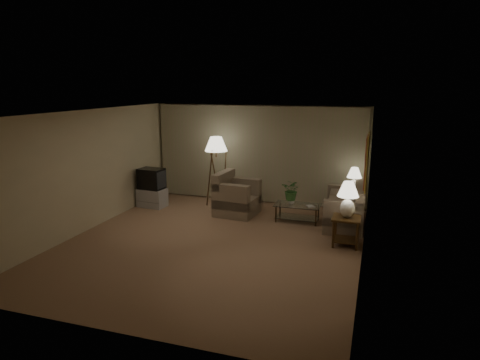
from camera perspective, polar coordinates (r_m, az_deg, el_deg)
name	(u,v)px	position (r m, az deg, el deg)	size (l,w,h in m)	color
ground	(213,243)	(9.07, -3.62, -8.32)	(7.00, 7.00, 0.00)	#88604B
room_shell	(237,150)	(9.99, -0.45, 4.05)	(6.04, 7.02, 2.72)	#C4BA96
sofa	(344,209)	(10.35, 13.70, -3.76)	(1.81, 1.04, 0.77)	gray
armchair	(237,198)	(10.84, -0.39, -2.41)	(1.16, 1.12, 0.85)	gray
side_table_near	(346,226)	(9.04, 13.98, -5.97)	(0.56, 0.56, 0.60)	#3C2510
side_table_far	(353,200)	(11.15, 14.82, -2.59)	(0.46, 0.38, 0.60)	#3C2510
table_lamp_near	(348,196)	(8.87, 14.19, -2.14)	(0.43, 0.43, 0.74)	white
table_lamp_far	(354,178)	(11.02, 14.99, 0.32)	(0.36, 0.36, 0.63)	white
coffee_table	(297,210)	(10.40, 7.67, -4.02)	(1.09, 0.60, 0.41)	silver
tv_cabinet	(152,198)	(11.79, -11.62, -2.31)	(0.77, 0.53, 0.50)	#9F9FA2
crt_tv	(151,179)	(11.67, -11.73, 0.18)	(0.68, 0.52, 0.55)	black
floor_lamp	(216,170)	(11.57, -3.17, 1.38)	(0.61, 0.61, 1.88)	#3C2510
ottoman	(236,199)	(11.57, -0.50, -2.51)	(0.64, 0.64, 0.43)	#A96239
vase	(292,201)	(10.37, 6.89, -2.81)	(0.15, 0.15, 0.16)	white
flowers	(292,188)	(10.29, 6.94, -1.02)	(0.46, 0.39, 0.51)	#397232
book	(307,206)	(10.23, 8.97, -3.50)	(0.16, 0.22, 0.02)	olive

